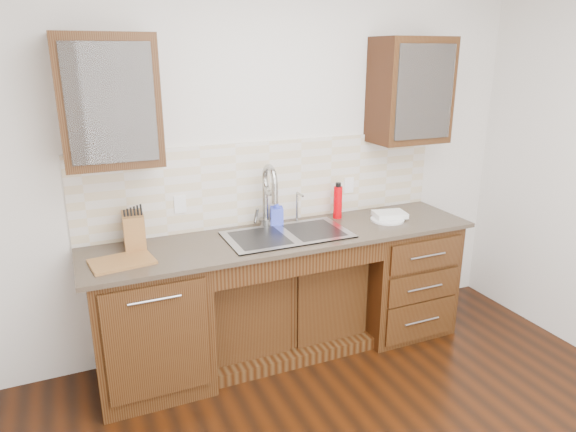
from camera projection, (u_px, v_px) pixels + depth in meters
name	position (u px, v px, depth m)	size (l,w,h in m)	color
wall_back	(266.00, 161.00, 3.68)	(4.00, 0.10, 2.70)	silver
base_cabinet_left	(150.00, 323.00, 3.29)	(0.70, 0.62, 0.88)	#593014
base_cabinet_center	(281.00, 302.00, 3.75)	(1.20, 0.44, 0.70)	#593014
base_cabinet_right	(397.00, 274.00, 4.01)	(0.70, 0.62, 0.88)	#593014
countertop	(287.00, 237.00, 3.49)	(2.70, 0.65, 0.03)	#84705B
backsplash	(269.00, 182.00, 3.67)	(2.70, 0.02, 0.59)	beige
sink	(287.00, 247.00, 3.50)	(0.84, 0.46, 0.19)	#9E9EA5
faucet	(265.00, 199.00, 3.59)	(0.04, 0.04, 0.40)	#999993
filter_tap	(297.00, 206.00, 3.72)	(0.02, 0.02, 0.24)	#999993
upper_cabinet_left	(108.00, 101.00, 2.95)	(0.55, 0.34, 0.75)	#593014
upper_cabinet_right	(410.00, 91.00, 3.74)	(0.55, 0.34, 0.75)	#593014
outlet_left	(180.00, 204.00, 3.44)	(0.08, 0.01, 0.12)	white
outlet_right	(349.00, 185.00, 3.94)	(0.08, 0.01, 0.12)	white
soap_bottle	(277.00, 212.00, 3.65)	(0.09, 0.09, 0.20)	blue
water_bottle	(338.00, 202.00, 3.80)	(0.06, 0.06, 0.24)	#D70007
plate	(387.00, 220.00, 3.78)	(0.25, 0.25, 0.01)	silver
dish_towel	(390.00, 214.00, 3.81)	(0.23, 0.17, 0.04)	silver
knife_block	(134.00, 231.00, 3.22)	(0.13, 0.21, 0.23)	olive
cutting_board	(122.00, 262.00, 3.02)	(0.36, 0.25, 0.02)	brown
cup_left_a	(85.00, 112.00, 2.92)	(0.11, 0.11, 0.09)	white
cup_left_b	(126.00, 110.00, 3.00)	(0.10, 0.10, 0.09)	white
cup_right_a	(393.00, 99.00, 3.70)	(0.12, 0.12, 0.09)	silver
cup_right_b	(416.00, 98.00, 3.78)	(0.10, 0.10, 0.09)	white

